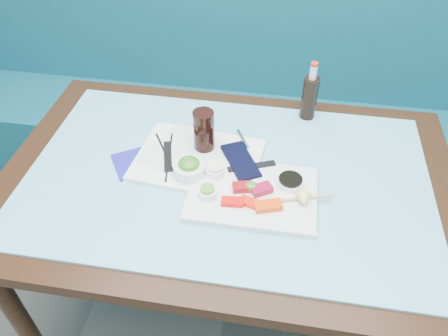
% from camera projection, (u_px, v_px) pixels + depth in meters
% --- Properties ---
extents(booth_bench, '(3.00, 0.56, 1.17)m').
position_uv_depth(booth_bench, '(253.00, 116.00, 2.20)').
color(booth_bench, '#0F4F5F').
rests_on(booth_bench, ground).
extents(dining_table, '(1.40, 0.90, 0.75)m').
position_uv_depth(dining_table, '(227.00, 195.00, 1.40)').
color(dining_table, black).
rests_on(dining_table, ground).
extents(glass_top, '(1.22, 0.76, 0.01)m').
position_uv_depth(glass_top, '(227.00, 175.00, 1.34)').
color(glass_top, '#67B5CF').
rests_on(glass_top, dining_table).
extents(sashimi_plate, '(0.37, 0.26, 0.02)m').
position_uv_depth(sashimi_plate, '(252.00, 194.00, 1.26)').
color(sashimi_plate, white).
rests_on(sashimi_plate, glass_top).
extents(salmon_left, '(0.06, 0.03, 0.02)m').
position_uv_depth(salmon_left, '(232.00, 202.00, 1.22)').
color(salmon_left, '#F60D09').
rests_on(salmon_left, sashimi_plate).
extents(salmon_mid, '(0.07, 0.05, 0.01)m').
position_uv_depth(salmon_mid, '(250.00, 203.00, 1.21)').
color(salmon_mid, '#FF1B0A').
rests_on(salmon_mid, sashimi_plate).
extents(salmon_right, '(0.08, 0.06, 0.02)m').
position_uv_depth(salmon_right, '(268.00, 206.00, 1.20)').
color(salmon_right, '#FF410A').
rests_on(salmon_right, sashimi_plate).
extents(tuna_left, '(0.06, 0.05, 0.02)m').
position_uv_depth(tuna_left, '(242.00, 187.00, 1.26)').
color(tuna_left, maroon).
rests_on(tuna_left, sashimi_plate).
extents(tuna_right, '(0.07, 0.06, 0.02)m').
position_uv_depth(tuna_right, '(261.00, 189.00, 1.25)').
color(tuna_right, maroon).
rests_on(tuna_right, sashimi_plate).
extents(seaweed_garnish, '(0.05, 0.05, 0.02)m').
position_uv_depth(seaweed_garnish, '(251.00, 186.00, 1.26)').
color(seaweed_garnish, '#3B7A1C').
rests_on(seaweed_garnish, sashimi_plate).
extents(ramekin_wasabi, '(0.07, 0.07, 0.02)m').
position_uv_depth(ramekin_wasabi, '(207.00, 193.00, 1.24)').
color(ramekin_wasabi, white).
rests_on(ramekin_wasabi, sashimi_plate).
extents(wasabi_fill, '(0.04, 0.04, 0.01)m').
position_uv_depth(wasabi_fill, '(207.00, 189.00, 1.23)').
color(wasabi_fill, '#5D9730').
rests_on(wasabi_fill, ramekin_wasabi).
extents(ramekin_ginger, '(0.06, 0.06, 0.02)m').
position_uv_depth(ramekin_ginger, '(215.00, 171.00, 1.30)').
color(ramekin_ginger, white).
rests_on(ramekin_ginger, sashimi_plate).
extents(ginger_fill, '(0.05, 0.05, 0.01)m').
position_uv_depth(ginger_fill, '(215.00, 167.00, 1.29)').
color(ginger_fill, '#F8EACC').
rests_on(ginger_fill, ramekin_ginger).
extents(soy_dish, '(0.10, 0.10, 0.02)m').
position_uv_depth(soy_dish, '(290.00, 182.00, 1.27)').
color(soy_dish, white).
rests_on(soy_dish, sashimi_plate).
extents(soy_fill, '(0.08, 0.08, 0.01)m').
position_uv_depth(soy_fill, '(291.00, 179.00, 1.27)').
color(soy_fill, black).
rests_on(soy_fill, soy_dish).
extents(lemon_wedge, '(0.05, 0.04, 0.04)m').
position_uv_depth(lemon_wedge, '(304.00, 200.00, 1.20)').
color(lemon_wedge, '#FBF076').
rests_on(lemon_wedge, sashimi_plate).
extents(chopstick_sleeve, '(0.15, 0.08, 0.00)m').
position_uv_depth(chopstick_sleeve, '(252.00, 166.00, 1.33)').
color(chopstick_sleeve, black).
rests_on(chopstick_sleeve, sashimi_plate).
extents(wooden_chopstick_a, '(0.24, 0.08, 0.01)m').
position_uv_depth(wooden_chopstick_a, '(291.00, 199.00, 1.23)').
color(wooden_chopstick_a, tan).
rests_on(wooden_chopstick_a, sashimi_plate).
extents(wooden_chopstick_b, '(0.19, 0.07, 0.01)m').
position_uv_depth(wooden_chopstick_b, '(294.00, 200.00, 1.23)').
color(wooden_chopstick_b, '#AF8352').
rests_on(wooden_chopstick_b, sashimi_plate).
extents(serving_tray, '(0.41, 0.32, 0.01)m').
position_uv_depth(serving_tray, '(198.00, 160.00, 1.37)').
color(serving_tray, white).
rests_on(serving_tray, glass_top).
extents(paper_placemat, '(0.38, 0.33, 0.00)m').
position_uv_depth(paper_placemat, '(198.00, 158.00, 1.37)').
color(paper_placemat, silver).
rests_on(paper_placemat, serving_tray).
extents(seaweed_bowl, '(0.10, 0.10, 0.04)m').
position_uv_depth(seaweed_bowl, '(189.00, 169.00, 1.30)').
color(seaweed_bowl, white).
rests_on(seaweed_bowl, serving_tray).
extents(seaweed_salad, '(0.07, 0.07, 0.03)m').
position_uv_depth(seaweed_salad, '(189.00, 163.00, 1.29)').
color(seaweed_salad, '#33791B').
rests_on(seaweed_salad, seaweed_bowl).
extents(cola_glass, '(0.07, 0.07, 0.14)m').
position_uv_depth(cola_glass, '(204.00, 130.00, 1.36)').
color(cola_glass, black).
rests_on(cola_glass, serving_tray).
extents(navy_pouch, '(0.15, 0.19, 0.01)m').
position_uv_depth(navy_pouch, '(241.00, 161.00, 1.35)').
color(navy_pouch, black).
rests_on(navy_pouch, serving_tray).
extents(fork, '(0.06, 0.10, 0.01)m').
position_uv_depth(fork, '(243.00, 140.00, 1.43)').
color(fork, white).
rests_on(fork, serving_tray).
extents(black_chopstick_a, '(0.13, 0.21, 0.01)m').
position_uv_depth(black_chopstick_a, '(166.00, 156.00, 1.37)').
color(black_chopstick_a, black).
rests_on(black_chopstick_a, serving_tray).
extents(black_chopstick_b, '(0.04, 0.22, 0.01)m').
position_uv_depth(black_chopstick_b, '(169.00, 156.00, 1.37)').
color(black_chopstick_b, black).
rests_on(black_chopstick_b, serving_tray).
extents(tray_sleeve, '(0.06, 0.15, 0.00)m').
position_uv_depth(tray_sleeve, '(168.00, 156.00, 1.37)').
color(tray_sleeve, black).
rests_on(tray_sleeve, serving_tray).
extents(cola_bottle_body, '(0.07, 0.07, 0.15)m').
position_uv_depth(cola_bottle_body, '(309.00, 98.00, 1.50)').
color(cola_bottle_body, black).
rests_on(cola_bottle_body, glass_top).
extents(cola_bottle_neck, '(0.03, 0.03, 0.05)m').
position_uv_depth(cola_bottle_neck, '(313.00, 72.00, 1.43)').
color(cola_bottle_neck, silver).
rests_on(cola_bottle_neck, cola_bottle_body).
extents(cola_bottle_cap, '(0.03, 0.03, 0.01)m').
position_uv_depth(cola_bottle_cap, '(315.00, 64.00, 1.41)').
color(cola_bottle_cap, red).
rests_on(cola_bottle_cap, cola_bottle_neck).
extents(blue_napkin, '(0.18, 0.18, 0.01)m').
position_uv_depth(blue_napkin, '(135.00, 162.00, 1.37)').
color(blue_napkin, navy).
rests_on(blue_napkin, glass_top).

